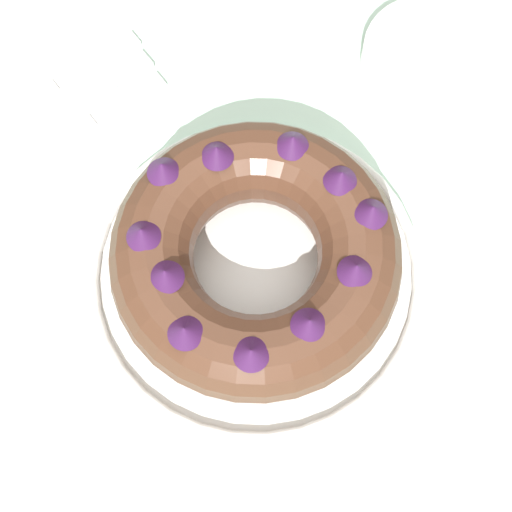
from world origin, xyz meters
TOP-DOWN VIEW (x-y plane):
  - ground_plane at (0.00, 0.00)m, footprint 8.00×8.00m
  - dining_table at (0.00, 0.00)m, footprint 1.15×1.14m
  - serving_dish at (0.00, 0.01)m, footprint 0.34×0.34m
  - bundt_cake at (0.00, 0.01)m, footprint 0.28×0.28m
  - fork at (-0.28, -0.01)m, footprint 0.02×0.19m
  - serving_knife at (-0.31, -0.03)m, footprint 0.02×0.20m
  - cake_knife at (-0.25, -0.03)m, footprint 0.02×0.17m
  - side_bowl at (-0.08, 0.32)m, footprint 0.15×0.15m

SIDE VIEW (x-z plane):
  - ground_plane at x=0.00m, z-range 0.00..0.00m
  - dining_table at x=0.00m, z-range 0.29..1.07m
  - fork at x=-0.28m, z-range 0.78..0.79m
  - cake_knife at x=-0.25m, z-range 0.78..0.79m
  - serving_knife at x=-0.31m, z-range 0.78..0.79m
  - serving_dish at x=0.00m, z-range 0.78..0.80m
  - side_bowl at x=-0.08m, z-range 0.78..0.82m
  - bundt_cake at x=0.00m, z-range 0.79..0.89m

